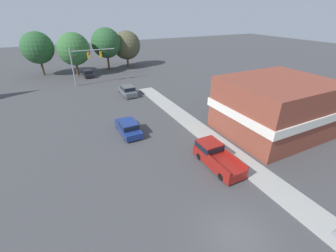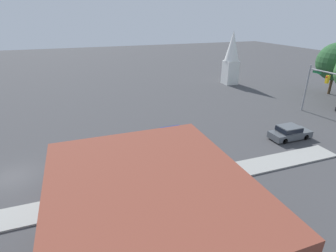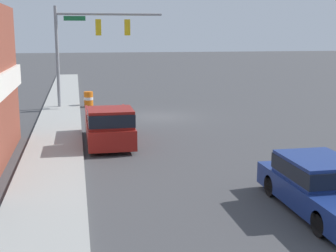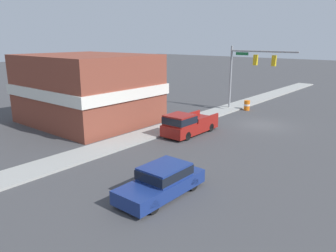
% 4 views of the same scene
% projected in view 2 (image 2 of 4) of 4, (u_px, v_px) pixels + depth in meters
% --- Properties ---
extents(ground_plane, '(200.00, 200.00, 0.00)m').
position_uv_depth(ground_plane, '(12.00, 177.00, 22.76)').
color(ground_plane, '#424244').
extents(far_signal_assembly, '(7.90, 0.49, 6.64)m').
position_uv_depth(far_signal_assembly, '(323.00, 82.00, 34.73)').
color(far_signal_assembly, gray).
rests_on(far_signal_assembly, ground).
extents(car_lead, '(1.90, 4.82, 1.49)m').
position_uv_depth(car_lead, '(174.00, 135.00, 29.04)').
color(car_lead, black).
rests_on(car_lead, ground).
extents(car_oncoming, '(1.94, 4.76, 1.58)m').
position_uv_depth(car_oncoming, '(290.00, 132.00, 29.52)').
color(car_oncoming, black).
rests_on(car_oncoming, ground).
extents(pickup_truck_parked, '(1.98, 5.22, 1.80)m').
position_uv_depth(pickup_truck_parked, '(94.00, 174.00, 21.63)').
color(pickup_truck_parked, black).
rests_on(pickup_truck_parked, ground).
extents(corner_brick_building, '(11.17, 9.49, 6.07)m').
position_uv_depth(corner_brick_building, '(151.00, 229.00, 13.23)').
color(corner_brick_building, brown).
rests_on(corner_brick_building, ground).
extents(church_steeple, '(2.80, 2.80, 10.27)m').
position_uv_depth(church_steeple, '(232.00, 57.00, 51.54)').
color(church_steeple, white).
rests_on(church_steeple, ground).
extents(backdrop_tree_left_far, '(6.35, 6.35, 8.84)m').
position_uv_depth(backdrop_tree_left_far, '(336.00, 62.00, 44.57)').
color(backdrop_tree_left_far, '#4C3823').
rests_on(backdrop_tree_left_far, ground).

